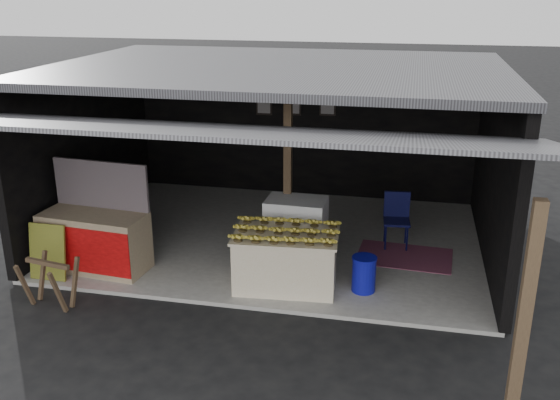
% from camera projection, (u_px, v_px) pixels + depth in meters
% --- Properties ---
extents(ground, '(80.00, 80.00, 0.00)m').
position_uv_depth(ground, '(239.00, 309.00, 8.61)').
color(ground, black).
rests_on(ground, ground).
extents(concrete_slab, '(7.00, 5.00, 0.06)m').
position_uv_depth(concrete_slab, '(278.00, 238.00, 10.91)').
color(concrete_slab, gray).
rests_on(concrete_slab, ground).
extents(shophouse, '(7.40, 7.29, 3.02)m').
position_uv_depth(shophouse, '(281.00, 118.00, 10.51)').
color(shophouse, black).
rests_on(shophouse, ground).
extents(banana_table, '(1.56, 1.04, 0.82)m').
position_uv_depth(banana_table, '(286.00, 260.00, 8.99)').
color(banana_table, white).
rests_on(banana_table, concrete_slab).
extents(banana_pile, '(1.44, 0.93, 0.16)m').
position_uv_depth(banana_pile, '(286.00, 229.00, 8.83)').
color(banana_pile, gold).
rests_on(banana_pile, banana_table).
extents(white_crate, '(0.94, 0.66, 1.03)m').
position_uv_depth(white_crate, '(296.00, 230.00, 9.80)').
color(white_crate, white).
rests_on(white_crate, concrete_slab).
extents(neighbor_stall, '(1.65, 0.86, 1.65)m').
position_uv_depth(neighbor_stall, '(95.00, 238.00, 9.55)').
color(neighbor_stall, '#998466').
rests_on(neighbor_stall, concrete_slab).
extents(green_signboard, '(0.57, 0.18, 0.85)m').
position_uv_depth(green_signboard, '(47.00, 252.00, 9.23)').
color(green_signboard, black).
rests_on(green_signboard, concrete_slab).
extents(sawhorse, '(0.71, 0.70, 0.69)m').
position_uv_depth(sawhorse, '(49.00, 278.00, 8.53)').
color(sawhorse, brown).
rests_on(sawhorse, ground).
extents(water_barrel, '(0.34, 0.34, 0.50)m').
position_uv_depth(water_barrel, '(364.00, 275.00, 8.91)').
color(water_barrel, '#0C0F8E').
rests_on(water_barrel, concrete_slab).
extents(plastic_chair, '(0.46, 0.46, 0.91)m').
position_uv_depth(plastic_chair, '(397.00, 215.00, 10.40)').
color(plastic_chair, '#090B34').
rests_on(plastic_chair, concrete_slab).
extents(magenta_rug, '(1.57, 1.10, 0.01)m').
position_uv_depth(magenta_rug, '(404.00, 256.00, 10.10)').
color(magenta_rug, maroon).
rests_on(magenta_rug, concrete_slab).
extents(picture_frames, '(1.62, 0.04, 0.46)m').
position_uv_depth(picture_frames, '(295.00, 105.00, 12.52)').
color(picture_frames, black).
rests_on(picture_frames, shophouse).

